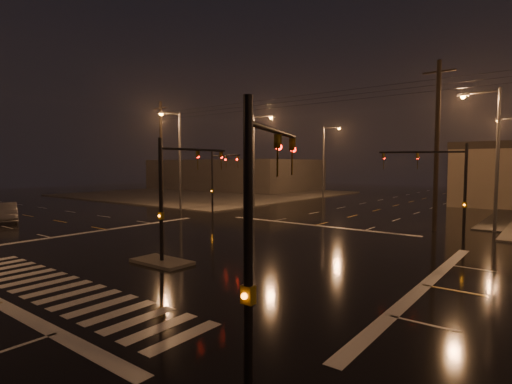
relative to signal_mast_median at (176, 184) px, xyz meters
The scene contains 17 objects.
ground 4.85m from the signal_mast_median, 90.00° to the left, with size 140.00×140.00×0.00m, color black.
sidewalk_nw 44.80m from the signal_mast_median, 132.21° to the left, with size 36.00×36.00×0.12m, color #43403B.
median_island 3.79m from the signal_mast_median, 90.00° to the right, with size 3.00×1.60×0.15m, color #43403B.
crosswalk 7.01m from the signal_mast_median, 90.00° to the right, with size 15.00×2.60×0.01m, color beige.
stop_bar_far 14.56m from the signal_mast_median, 90.00° to the left, with size 16.00×0.50×0.01m, color beige.
commercial_block 57.07m from the signal_mast_median, 127.83° to the left, with size 30.00×18.00×5.60m, color #3E3A37.
signal_mast_median is the anchor object (origin of this frame).
signal_mast_ne 16.27m from the signal_mast_median, 54.28° to the left, with size 4.84×1.86×6.00m.
signal_mast_nw 16.27m from the signal_mast_median, 125.72° to the left, with size 4.84×1.86×6.00m.
signal_mast_se 12.22m from the signal_mast_median, 33.15° to the right, with size 1.55×3.87×6.00m.
streetlight_1 23.94m from the signal_mast_median, 117.96° to the left, with size 2.77×0.32×10.00m.
streetlight_2 38.78m from the signal_mast_median, 106.79° to the left, with size 2.77×0.32×10.00m.
streetlight_3 22.20m from the signal_mast_median, 59.61° to the left, with size 2.77×0.32×10.00m.
streetlight_5 21.53m from the signal_mast_median, 138.30° to the left, with size 0.32×2.77×10.00m.
utility_pole_0 27.95m from the signal_mast_median, 142.19° to the left, with size 2.20×0.32×12.00m.
utility_pole_1 19.00m from the signal_mast_median, 64.89° to the left, with size 2.20×0.32×12.00m.
car_crossing 21.60m from the signal_mast_median, behind, with size 1.65×4.73×1.56m, color #56575E.
Camera 1 is at (15.07, -16.23, 4.74)m, focal length 28.00 mm.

